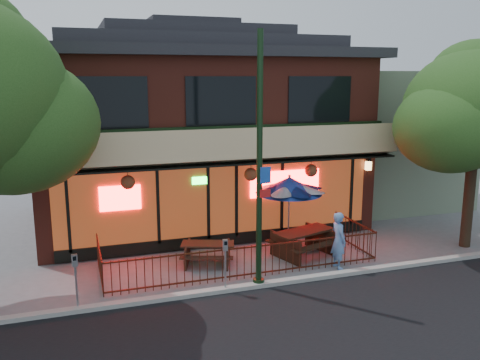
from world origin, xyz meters
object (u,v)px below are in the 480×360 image
object	(u,v)px
street_light	(259,176)
parking_meter_far	(75,273)
street_tree_right	(477,102)
pedestrian	(339,240)
patio_umbrella	(289,185)
picnic_table_left	(208,250)
picnic_table_right	(304,239)
parking_meter_near	(225,257)

from	to	relation	value
street_light	parking_meter_far	size ratio (longest dim) A/B	4.71
street_tree_right	pedestrian	bearing A→B (deg)	-174.71
parking_meter_far	patio_umbrella	bearing A→B (deg)	21.75
street_tree_right	picnic_table_left	distance (m)	10.10
patio_umbrella	pedestrian	distance (m)	2.71
patio_umbrella	parking_meter_far	size ratio (longest dim) A/B	1.71
picnic_table_left	patio_umbrella	bearing A→B (deg)	13.67
pedestrian	parking_meter_far	xyz separation A→B (m)	(-7.67, -0.50, 0.12)
picnic_table_right	parking_meter_near	world-z (taller)	parking_meter_near
street_light	patio_umbrella	size ratio (longest dim) A/B	2.75
street_light	patio_umbrella	xyz separation A→B (m)	(2.15, 2.80, -0.98)
picnic_table_right	street_light	bearing A→B (deg)	-141.01
pedestrian	parking_meter_near	xyz separation A→B (m)	(-3.79, -0.58, 0.12)
pedestrian	parking_meter_far	distance (m)	7.68
patio_umbrella	pedestrian	size ratio (longest dim) A/B	1.44
patio_umbrella	parking_meter_near	world-z (taller)	patio_umbrella
parking_meter_near	street_light	bearing A→B (deg)	4.42
picnic_table_left	picnic_table_right	xyz separation A→B (m)	(3.19, -0.22, 0.11)
pedestrian	parking_meter_far	world-z (taller)	pedestrian
street_tree_right	picnic_table_left	bearing A→B (deg)	173.23
street_tree_right	parking_meter_far	size ratio (longest dim) A/B	4.72
parking_meter_near	street_tree_right	bearing A→B (deg)	6.72
picnic_table_left	parking_meter_near	world-z (taller)	parking_meter_near
street_light	picnic_table_right	distance (m)	3.89
pedestrian	parking_meter_far	size ratio (longest dim) A/B	1.19
street_tree_right	pedestrian	xyz separation A→B (m)	(-5.25, -0.49, -4.07)
street_tree_right	patio_umbrella	bearing A→B (deg)	162.89
street_light	parking_meter_near	bearing A→B (deg)	-175.58
patio_umbrella	parking_meter_far	distance (m)	7.65
street_tree_right	pedestrian	world-z (taller)	street_tree_right
pedestrian	street_light	bearing A→B (deg)	99.25
picnic_table_right	patio_umbrella	world-z (taller)	patio_umbrella
street_tree_right	parking_meter_far	world-z (taller)	street_tree_right
picnic_table_right	patio_umbrella	xyz separation A→B (m)	(-0.11, 0.97, 1.61)
street_light	picnic_table_left	distance (m)	3.51
patio_umbrella	pedestrian	xyz separation A→B (m)	(0.65, -2.30, -1.29)
picnic_table_left	pedestrian	world-z (taller)	pedestrian
street_tree_right	parking_meter_near	bearing A→B (deg)	-173.28
picnic_table_right	patio_umbrella	distance (m)	1.88
street_tree_right	picnic_table_left	xyz separation A→B (m)	(-8.97, 1.07, -4.50)
patio_umbrella	parking_meter_near	bearing A→B (deg)	-137.54
street_tree_right	picnic_table_left	size ratio (longest dim) A/B	3.59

